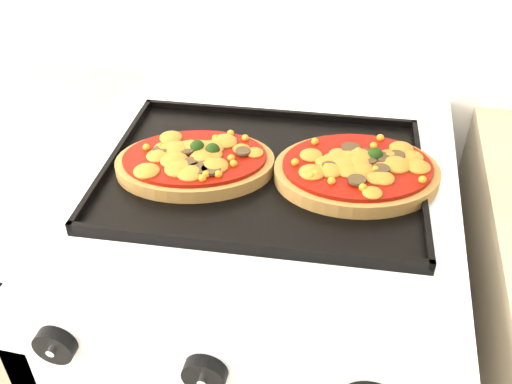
% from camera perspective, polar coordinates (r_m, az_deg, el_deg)
% --- Properties ---
extents(stove, '(0.60, 0.60, 0.91)m').
position_cam_1_polar(stove, '(1.19, 0.22, -15.94)').
color(stove, white).
rests_on(stove, floor).
extents(control_panel, '(0.60, 0.02, 0.09)m').
position_cam_1_polar(control_panel, '(0.69, -5.43, -16.21)').
color(control_panel, white).
rests_on(control_panel, stove).
extents(knob_left, '(0.05, 0.02, 0.05)m').
position_cam_1_polar(knob_left, '(0.74, -19.43, -14.25)').
color(knob_left, black).
rests_on(knob_left, control_panel).
extents(knob_center, '(0.05, 0.02, 0.05)m').
position_cam_1_polar(knob_center, '(0.68, -5.14, -17.68)').
color(knob_center, black).
rests_on(knob_center, control_panel).
extents(baking_tray, '(0.49, 0.37, 0.02)m').
position_cam_1_polar(baking_tray, '(0.85, 0.73, 2.10)').
color(baking_tray, black).
rests_on(baking_tray, stove).
extents(pizza_left, '(0.27, 0.22, 0.03)m').
position_cam_1_polar(pizza_left, '(0.85, -6.11, 3.11)').
color(pizza_left, '#A16E37').
rests_on(pizza_left, baking_tray).
extents(pizza_right, '(0.28, 0.23, 0.04)m').
position_cam_1_polar(pizza_right, '(0.84, 10.05, 2.24)').
color(pizza_right, '#A16E37').
rests_on(pizza_right, baking_tray).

